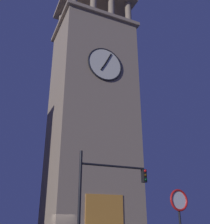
% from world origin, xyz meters
% --- Properties ---
extents(clocktower, '(8.25, 6.90, 28.82)m').
position_xyz_m(clocktower, '(-3.65, -3.23, 11.65)').
color(clocktower, gray).
rests_on(clocktower, ground_plane).
extents(traffic_signal_near, '(4.14, 0.41, 5.63)m').
position_xyz_m(traffic_signal_near, '(-0.67, 6.40, 3.68)').
color(traffic_signal_near, black).
rests_on(traffic_signal_near, ground_plane).
extents(no_horn_sign, '(0.78, 0.14, 3.19)m').
position_xyz_m(no_horn_sign, '(-1.30, 11.72, 2.51)').
color(no_horn_sign, black).
rests_on(no_horn_sign, ground_plane).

